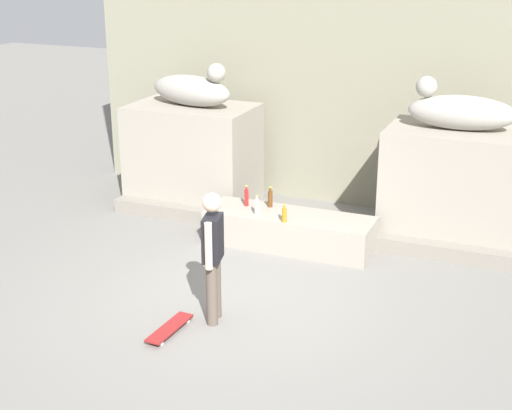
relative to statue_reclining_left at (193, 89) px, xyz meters
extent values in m
plane|color=slate|center=(2.23, -3.37, -2.06)|extent=(40.00, 40.00, 0.00)
cube|color=gray|center=(2.23, 1.34, 1.00)|extent=(9.18, 0.60, 6.12)
cube|color=gray|center=(-0.04, 0.01, -1.17)|extent=(2.14, 1.37, 1.78)
cube|color=gray|center=(4.49, 0.01, -1.17)|extent=(2.14, 1.37, 1.78)
ellipsoid|color=#9D9A90|center=(-0.04, 0.01, -0.02)|extent=(1.68, 0.89, 0.52)
sphere|color=#9D9A90|center=(0.50, -0.11, 0.33)|extent=(0.32, 0.32, 0.32)
ellipsoid|color=#9D9A90|center=(4.49, 0.01, -0.02)|extent=(1.62, 0.63, 0.52)
sphere|color=#9D9A90|center=(3.94, -0.02, 0.33)|extent=(0.32, 0.32, 0.32)
cube|color=gray|center=(2.23, -1.23, -1.80)|extent=(2.59, 0.83, 0.52)
cylinder|color=brown|center=(2.16, -3.74, -1.65)|extent=(0.14, 0.14, 0.82)
cylinder|color=brown|center=(2.21, -3.93, -1.65)|extent=(0.14, 0.14, 0.82)
cube|color=black|center=(2.19, -3.83, -0.96)|extent=(0.27, 0.40, 0.56)
sphere|color=beige|center=(2.19, -3.83, -0.51)|extent=(0.23, 0.23, 0.23)
cylinder|color=beige|center=(2.14, -3.62, -0.97)|extent=(0.09, 0.09, 0.58)
cylinder|color=beige|center=(2.24, -4.05, -0.97)|extent=(0.09, 0.09, 0.58)
cube|color=maroon|center=(1.83, -4.33, -2.00)|extent=(0.25, 0.81, 0.02)
cylinder|color=white|center=(1.88, -4.63, -2.04)|extent=(0.03, 0.06, 0.06)
cylinder|color=white|center=(1.74, -4.63, -2.04)|extent=(0.03, 0.06, 0.06)
cylinder|color=white|center=(1.91, -4.03, -2.04)|extent=(0.03, 0.06, 0.06)
cylinder|color=white|center=(1.77, -4.03, -2.04)|extent=(0.03, 0.06, 0.06)
cylinder|color=orange|center=(2.26, -1.56, -1.44)|extent=(0.07, 0.07, 0.20)
cylinder|color=orange|center=(2.26, -1.56, -1.30)|extent=(0.03, 0.03, 0.06)
cylinder|color=yellow|center=(2.26, -1.56, -1.27)|extent=(0.04, 0.04, 0.01)
cylinder|color=red|center=(1.47, -1.12, -1.41)|extent=(0.07, 0.07, 0.26)
cylinder|color=red|center=(1.47, -1.12, -1.25)|extent=(0.03, 0.03, 0.06)
cylinder|color=yellow|center=(1.47, -1.12, -1.21)|extent=(0.04, 0.04, 0.01)
cylinder|color=silver|center=(1.77, -1.43, -1.42)|extent=(0.07, 0.07, 0.24)
cylinder|color=silver|center=(1.77, -1.43, -1.27)|extent=(0.03, 0.03, 0.06)
cylinder|color=yellow|center=(1.77, -1.43, -1.24)|extent=(0.04, 0.04, 0.01)
cylinder|color=#593314|center=(1.83, -1.03, -1.41)|extent=(0.07, 0.07, 0.26)
cylinder|color=#593314|center=(1.83, -1.03, -1.25)|extent=(0.03, 0.03, 0.06)
cylinder|color=yellow|center=(1.83, -1.03, -1.22)|extent=(0.04, 0.04, 0.01)
cube|color=gray|center=(2.23, -0.70, -1.95)|extent=(6.66, 0.50, 0.23)
camera|label=1|loc=(5.86, -11.37, 2.43)|focal=52.83mm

